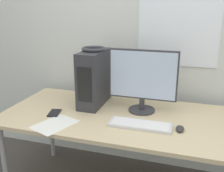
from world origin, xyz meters
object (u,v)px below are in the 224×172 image
headphones (94,49)px  monitor_main (143,79)px  keyboard (140,125)px  pc_tower (94,78)px  mouse (180,129)px  cell_phone (54,113)px

headphones → monitor_main: bearing=-5.7°
headphones → keyboard: 0.71m
pc_tower → monitor_main: bearing=-5.6°
monitor_main → mouse: (0.31, -0.26, -0.25)m
keyboard → pc_tower: bearing=145.4°
keyboard → headphones: bearing=145.3°
monitor_main → mouse: size_ratio=5.97×
headphones → mouse: bearing=-22.7°
monitor_main → cell_phone: (-0.63, -0.25, -0.26)m
keyboard → monitor_main: bearing=99.1°
keyboard → mouse: bearing=3.0°
monitor_main → keyboard: size_ratio=1.21×
keyboard → cell_phone: size_ratio=2.80×
monitor_main → keyboard: 0.37m
keyboard → cell_phone: bearing=178.0°
mouse → cell_phone: mouse is taller
pc_tower → cell_phone: pc_tower is taller
monitor_main → cell_phone: 0.73m
mouse → monitor_main: bearing=140.0°
headphones → monitor_main: size_ratio=0.37×
mouse → headphones: bearing=157.3°
pc_tower → mouse: 0.81m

